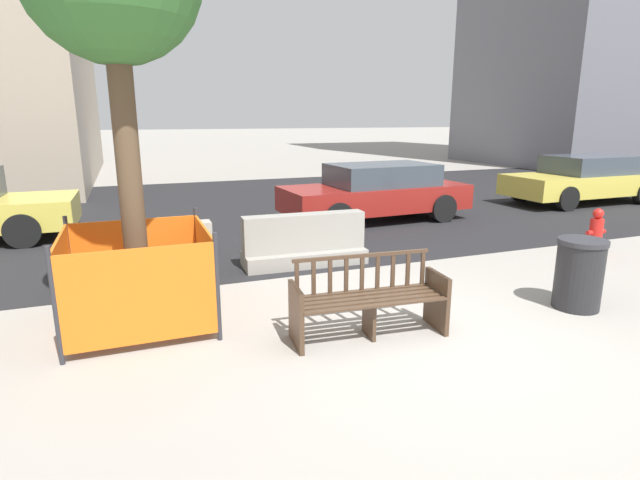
{
  "coord_description": "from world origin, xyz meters",
  "views": [
    {
      "loc": [
        -2.96,
        -4.18,
        2.35
      ],
      "look_at": [
        -0.63,
        1.88,
        0.75
      ],
      "focal_mm": 28.0,
      "sensor_mm": 36.0,
      "label": 1
    }
  ],
  "objects_px": {
    "jersey_barrier_centre": "(304,244)",
    "jersey_barrier_left": "(143,259)",
    "fire_hydrant": "(596,233)",
    "street_bench": "(369,302)",
    "trash_bin": "(579,274)",
    "construction_fence": "(138,275)",
    "car_sedan_mid": "(377,192)",
    "car_taxi_near": "(584,179)"
  },
  "relations": [
    {
      "from": "street_bench",
      "to": "trash_bin",
      "type": "bearing_deg",
      "value": -3.98
    },
    {
      "from": "construction_fence",
      "to": "car_taxi_near",
      "type": "bearing_deg",
      "value": 20.87
    },
    {
      "from": "street_bench",
      "to": "construction_fence",
      "type": "bearing_deg",
      "value": 151.87
    },
    {
      "from": "trash_bin",
      "to": "fire_hydrant",
      "type": "distance_m",
      "value": 2.99
    },
    {
      "from": "car_taxi_near",
      "to": "fire_hydrant",
      "type": "relative_size",
      "value": 5.5
    },
    {
      "from": "construction_fence",
      "to": "car_sedan_mid",
      "type": "bearing_deg",
      "value": 39.71
    },
    {
      "from": "jersey_barrier_left",
      "to": "construction_fence",
      "type": "bearing_deg",
      "value": -92.85
    },
    {
      "from": "jersey_barrier_centre",
      "to": "car_taxi_near",
      "type": "height_order",
      "value": "car_taxi_near"
    },
    {
      "from": "jersey_barrier_centre",
      "to": "car_sedan_mid",
      "type": "distance_m",
      "value": 3.97
    },
    {
      "from": "car_taxi_near",
      "to": "trash_bin",
      "type": "height_order",
      "value": "car_taxi_near"
    },
    {
      "from": "construction_fence",
      "to": "trash_bin",
      "type": "bearing_deg",
      "value": -15.6
    },
    {
      "from": "jersey_barrier_left",
      "to": "fire_hydrant",
      "type": "xyz_separation_m",
      "value": [
        7.45,
        -1.24,
        0.05
      ]
    },
    {
      "from": "construction_fence",
      "to": "car_taxi_near",
      "type": "height_order",
      "value": "car_taxi_near"
    },
    {
      "from": "construction_fence",
      "to": "car_taxi_near",
      "type": "xyz_separation_m",
      "value": [
        11.89,
        4.53,
        0.07
      ]
    },
    {
      "from": "jersey_barrier_left",
      "to": "car_sedan_mid",
      "type": "xyz_separation_m",
      "value": [
        5.26,
        2.83,
        0.33
      ]
    },
    {
      "from": "street_bench",
      "to": "jersey_barrier_left",
      "type": "relative_size",
      "value": 0.86
    },
    {
      "from": "jersey_barrier_left",
      "to": "car_taxi_near",
      "type": "xyz_separation_m",
      "value": [
        11.81,
        2.93,
        0.33
      ]
    },
    {
      "from": "jersey_barrier_centre",
      "to": "trash_bin",
      "type": "distance_m",
      "value": 3.99
    },
    {
      "from": "street_bench",
      "to": "jersey_barrier_left",
      "type": "distance_m",
      "value": 3.62
    },
    {
      "from": "street_bench",
      "to": "car_sedan_mid",
      "type": "bearing_deg",
      "value": 61.99
    },
    {
      "from": "street_bench",
      "to": "trash_bin",
      "type": "height_order",
      "value": "trash_bin"
    },
    {
      "from": "construction_fence",
      "to": "trash_bin",
      "type": "xyz_separation_m",
      "value": [
        5.15,
        -1.44,
        -0.15
      ]
    },
    {
      "from": "jersey_barrier_centre",
      "to": "construction_fence",
      "type": "height_order",
      "value": "construction_fence"
    },
    {
      "from": "jersey_barrier_centre",
      "to": "jersey_barrier_left",
      "type": "xyz_separation_m",
      "value": [
        -2.49,
        -0.01,
        0.0
      ]
    },
    {
      "from": "street_bench",
      "to": "trash_bin",
      "type": "xyz_separation_m",
      "value": [
        2.83,
        -0.2,
        0.05
      ]
    },
    {
      "from": "street_bench",
      "to": "car_taxi_near",
      "type": "bearing_deg",
      "value": 31.1
    },
    {
      "from": "jersey_barrier_left",
      "to": "trash_bin",
      "type": "xyz_separation_m",
      "value": [
        5.07,
        -3.04,
        0.11
      ]
    },
    {
      "from": "construction_fence",
      "to": "fire_hydrant",
      "type": "xyz_separation_m",
      "value": [
        7.53,
        0.36,
        -0.21
      ]
    },
    {
      "from": "street_bench",
      "to": "fire_hydrant",
      "type": "height_order",
      "value": "street_bench"
    },
    {
      "from": "jersey_barrier_centre",
      "to": "car_sedan_mid",
      "type": "xyz_separation_m",
      "value": [
        2.77,
        2.82,
        0.33
      ]
    },
    {
      "from": "jersey_barrier_centre",
      "to": "trash_bin",
      "type": "relative_size",
      "value": 2.27
    },
    {
      "from": "street_bench",
      "to": "jersey_barrier_left",
      "type": "bearing_deg",
      "value": 128.22
    },
    {
      "from": "street_bench",
      "to": "fire_hydrant",
      "type": "bearing_deg",
      "value": 17.09
    },
    {
      "from": "jersey_barrier_centre",
      "to": "jersey_barrier_left",
      "type": "height_order",
      "value": "same"
    },
    {
      "from": "trash_bin",
      "to": "construction_fence",
      "type": "bearing_deg",
      "value": 164.4
    },
    {
      "from": "street_bench",
      "to": "car_sedan_mid",
      "type": "xyz_separation_m",
      "value": [
        3.02,
        5.68,
        0.28
      ]
    },
    {
      "from": "jersey_barrier_left",
      "to": "car_sedan_mid",
      "type": "bearing_deg",
      "value": 28.29
    },
    {
      "from": "fire_hydrant",
      "to": "jersey_barrier_left",
      "type": "bearing_deg",
      "value": 170.54
    },
    {
      "from": "jersey_barrier_left",
      "to": "construction_fence",
      "type": "height_order",
      "value": "construction_fence"
    },
    {
      "from": "jersey_barrier_centre",
      "to": "fire_hydrant",
      "type": "distance_m",
      "value": 5.12
    },
    {
      "from": "construction_fence",
      "to": "fire_hydrant",
      "type": "distance_m",
      "value": 7.55
    },
    {
      "from": "construction_fence",
      "to": "trash_bin",
      "type": "height_order",
      "value": "construction_fence"
    }
  ]
}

